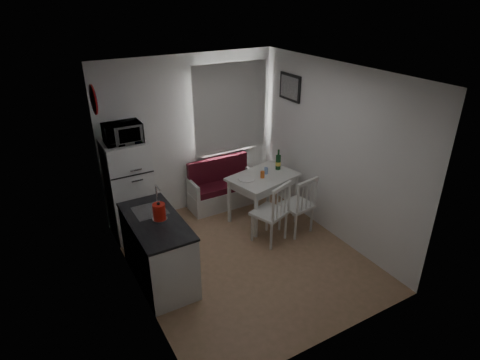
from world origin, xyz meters
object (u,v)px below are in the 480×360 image
object	(u,v)px
chair_right	(301,200)
kettle	(159,212)
bench	(222,191)
kitchen_counter	(158,249)
dining_table	(263,181)
fridge	(129,189)
chair_left	(274,208)
microwave	(123,133)
wine_bottle	(278,160)

from	to	relation	value
chair_right	kettle	world-z (taller)	kettle
bench	kettle	size ratio (longest dim) A/B	4.75
bench	chair_right	world-z (taller)	chair_right
kitchen_counter	kettle	bearing A→B (deg)	-46.36
kitchen_counter	kettle	distance (m)	0.57
dining_table	fridge	bearing A→B (deg)	148.89
bench	chair_left	world-z (taller)	chair_left
microwave	kettle	xyz separation A→B (m)	(0.03, -1.25, -0.64)
bench	kettle	xyz separation A→B (m)	(-1.58, -1.40, 0.74)
bench	fridge	xyz separation A→B (m)	(-1.61, -0.11, 0.48)
kitchen_counter	dining_table	distance (m)	2.10
dining_table	chair_right	distance (m)	0.72
dining_table	microwave	world-z (taller)	microwave
kitchen_counter	bench	world-z (taller)	kitchen_counter
chair_left	wine_bottle	bearing A→B (deg)	31.64
chair_right	wine_bottle	bearing A→B (deg)	73.26
kettle	fridge	bearing A→B (deg)	91.33
microwave	wine_bottle	world-z (taller)	microwave
kitchen_counter	chair_right	xyz separation A→B (m)	(2.24, -0.06, 0.13)
bench	chair_left	xyz separation A→B (m)	(0.11, -1.42, 0.33)
chair_left	kettle	world-z (taller)	kettle
kitchen_counter	wine_bottle	distance (m)	2.50
bench	kettle	distance (m)	2.24
bench	chair_right	size ratio (longest dim) A/B	2.31
chair_right	fridge	xyz separation A→B (m)	(-2.22, 1.31, 0.17)
dining_table	wine_bottle	size ratio (longest dim) A/B	3.47
kitchen_counter	bench	distance (m)	2.12
fridge	microwave	distance (m)	0.90
dining_table	chair_left	size ratio (longest dim) A/B	2.02
bench	chair_left	size ratio (longest dim) A/B	2.01
kitchen_counter	kettle	xyz separation A→B (m)	(0.05, -0.05, 0.57)
fridge	microwave	xyz separation A→B (m)	(0.00, -0.05, 0.90)
chair_left	chair_right	xyz separation A→B (m)	(0.50, 0.00, -0.02)
kitchen_counter	chair_left	world-z (taller)	kitchen_counter
fridge	kettle	bearing A→B (deg)	-88.67
microwave	wine_bottle	size ratio (longest dim) A/B	1.49
microwave	kitchen_counter	bearing A→B (deg)	-90.94
fridge	wine_bottle	bearing A→B (deg)	-13.06
chair_left	kitchen_counter	bearing A→B (deg)	157.37
chair_right	bench	bearing A→B (deg)	104.08
fridge	kettle	size ratio (longest dim) A/B	6.13
dining_table	chair_right	world-z (taller)	chair_right
dining_table	chair_right	size ratio (longest dim) A/B	2.32
kettle	wine_bottle	xyz separation A→B (m)	(2.29, 0.76, -0.07)
fridge	wine_bottle	distance (m)	2.39
chair_left	microwave	distance (m)	2.38
chair_left	chair_right	distance (m)	0.50
chair_right	kettle	distance (m)	2.23
kitchen_counter	microwave	size ratio (longest dim) A/B	2.59
bench	fridge	size ratio (longest dim) A/B	0.77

